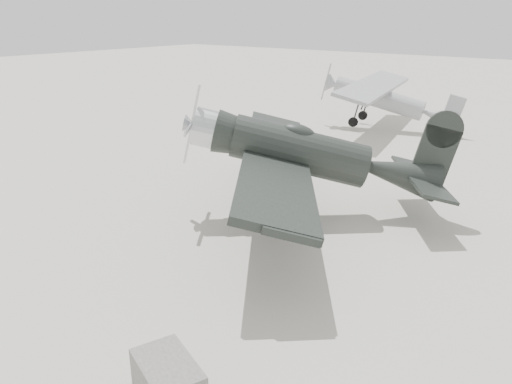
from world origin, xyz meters
TOP-DOWN VIEW (x-y plane):
  - ground at (0.00, 0.00)m, footprint 160.00×160.00m
  - lowwing_monoplane at (-1.07, 5.20)m, footprint 10.87×12.06m
  - highwing_monoplane at (-4.99, 20.28)m, footprint 8.71×12.19m
  - equipment_block at (1.74, -4.46)m, footprint 1.81×1.47m

SIDE VIEW (x-z plane):
  - ground at x=0.00m, z-range 0.00..0.00m
  - equipment_block at x=1.74m, z-range 0.00..0.78m
  - highwing_monoplane at x=-4.99m, z-range 0.43..3.88m
  - lowwing_monoplane at x=-1.07m, z-range 0.12..4.41m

